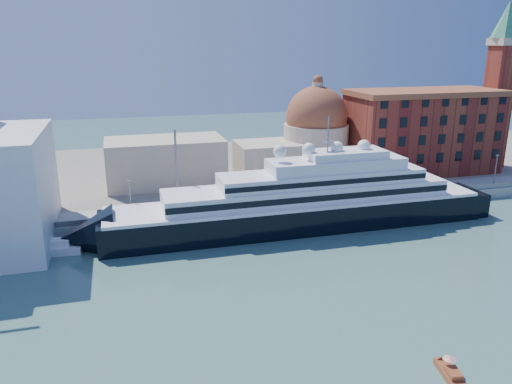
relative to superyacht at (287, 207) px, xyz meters
name	(u,v)px	position (x,y,z in m)	size (l,w,h in m)	color
ground	(323,276)	(-1.38, -23.00, -4.72)	(400.00, 400.00, 0.00)	#3A655E
quay	(265,208)	(-1.38, 11.00, -3.47)	(180.00, 10.00, 2.50)	gray
land	(227,168)	(-1.38, 52.00, -3.72)	(260.00, 72.00, 2.00)	slate
quay_fence	(271,206)	(-1.38, 6.50, -1.62)	(180.00, 0.10, 1.20)	slate
superyacht	(287,207)	(0.00, 0.00, 0.00)	(91.45, 12.68, 27.33)	black
service_barge	(49,249)	(-46.87, -0.18, -3.91)	(12.82, 5.47, 2.80)	white
water_taxi	(450,373)	(2.58, -51.56, -4.12)	(2.77, 5.51, 2.50)	brown
warehouse	(422,131)	(50.62, 29.00, 9.07)	(43.00, 19.00, 23.25)	brown
campanile	(500,75)	(74.62, 29.00, 24.04)	(8.40, 8.40, 47.00)	brown
church	(263,145)	(5.01, 34.72, 6.19)	(66.00, 18.00, 25.50)	beige
lamp_posts	(212,177)	(-14.05, 9.27, 5.12)	(120.80, 2.40, 18.00)	slate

